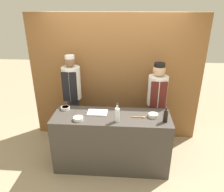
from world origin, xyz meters
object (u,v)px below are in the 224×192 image
object	(u,v)px
sauce_bowl_yellow	(78,118)
cutting_board	(97,113)
sauce_bowl_white	(153,115)
chef_left	(73,97)
sauce_bowl_green	(65,108)
wooden_spoon	(140,117)
bottle_soy	(166,116)
chef_right	(156,102)
bottle_clear	(117,114)

from	to	relation	value
sauce_bowl_yellow	cutting_board	size ratio (longest dim) A/B	0.48
sauce_bowl_yellow	sauce_bowl_white	size ratio (longest dim) A/B	1.02
sauce_bowl_white	cutting_board	bearing A→B (deg)	175.91
sauce_bowl_yellow	chef_left	size ratio (longest dim) A/B	0.09
sauce_bowl_green	cutting_board	bearing A→B (deg)	-10.15
sauce_bowl_white	wooden_spoon	xyz separation A→B (m)	(-0.21, -0.04, -0.02)
cutting_board	bottle_soy	world-z (taller)	bottle_soy
sauce_bowl_yellow	cutting_board	world-z (taller)	sauce_bowl_yellow
bottle_soy	chef_right	xyz separation A→B (m)	(-0.03, 0.79, -0.15)
bottle_soy	cutting_board	bearing A→B (deg)	169.10
bottle_clear	chef_left	xyz separation A→B (m)	(-0.87, 0.83, -0.11)
sauce_bowl_yellow	sauce_bowl_white	world-z (taller)	sauce_bowl_white
sauce_bowl_yellow	bottle_clear	size ratio (longest dim) A/B	0.50
sauce_bowl_yellow	bottle_clear	world-z (taller)	bottle_clear
bottle_clear	chef_right	xyz separation A→B (m)	(0.67, 0.83, -0.17)
wooden_spoon	chef_left	bearing A→B (deg)	150.07
sauce_bowl_yellow	bottle_soy	xyz separation A→B (m)	(1.28, 0.04, 0.07)
sauce_bowl_green	chef_right	bearing A→B (deg)	17.95
chef_right	cutting_board	bearing A→B (deg)	-149.17
sauce_bowl_white	chef_right	distance (m)	0.68
sauce_bowl_white	bottle_soy	distance (m)	0.22
bottle_clear	chef_right	bearing A→B (deg)	51.04
bottle_clear	sauce_bowl_green	bearing A→B (deg)	158.86
bottle_soy	wooden_spoon	size ratio (longest dim) A/B	1.12
bottle_clear	chef_right	distance (m)	1.09
bottle_soy	wooden_spoon	world-z (taller)	bottle_soy
chef_right	bottle_clear	bearing A→B (deg)	-128.96
cutting_board	bottle_clear	size ratio (longest dim) A/B	1.05
sauce_bowl_yellow	wooden_spoon	size ratio (longest dim) A/B	0.70
cutting_board	sauce_bowl_yellow	bearing A→B (deg)	-136.85
sauce_bowl_white	bottle_clear	distance (m)	0.58
sauce_bowl_green	bottle_clear	xyz separation A→B (m)	(0.87, -0.33, 0.09)
wooden_spoon	cutting_board	bearing A→B (deg)	171.58
wooden_spoon	bottle_clear	bearing A→B (deg)	-157.56
bottle_clear	cutting_board	bearing A→B (deg)	143.72
sauce_bowl_yellow	sauce_bowl_green	world-z (taller)	sauce_bowl_yellow
cutting_board	bottle_clear	bearing A→B (deg)	-36.28
bottle_soy	bottle_clear	bearing A→B (deg)	-176.76
cutting_board	chef_left	bearing A→B (deg)	132.33
bottle_clear	wooden_spoon	bearing A→B (deg)	22.44
sauce_bowl_white	bottle_clear	size ratio (longest dim) A/B	0.49
sauce_bowl_white	cutting_board	distance (m)	0.87
sauce_bowl_yellow	chef_right	world-z (taller)	chef_right
bottle_soy	chef_left	world-z (taller)	chef_left
cutting_board	bottle_soy	distance (m)	1.05
chef_left	cutting_board	bearing A→B (deg)	-47.67
bottle_soy	bottle_clear	world-z (taller)	bottle_clear
bottle_clear	wooden_spoon	world-z (taller)	bottle_clear
bottle_soy	chef_right	distance (m)	0.81
sauce_bowl_yellow	cutting_board	bearing A→B (deg)	43.15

